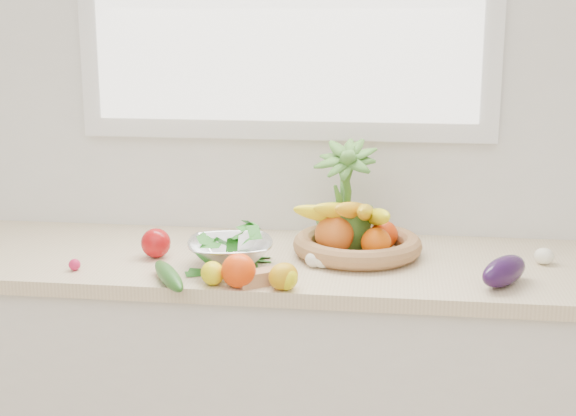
# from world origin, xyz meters

# --- Properties ---
(back_wall) EXTENTS (4.50, 0.02, 2.70)m
(back_wall) POSITION_xyz_m (0.00, 2.25, 1.35)
(back_wall) COLOR white
(back_wall) RESTS_ON ground
(counter_cabinet) EXTENTS (2.20, 0.58, 0.86)m
(counter_cabinet) POSITION_xyz_m (0.00, 1.95, 0.43)
(counter_cabinet) COLOR silver
(counter_cabinet) RESTS_ON ground
(countertop) EXTENTS (2.24, 0.62, 0.04)m
(countertop) POSITION_xyz_m (0.00, 1.95, 0.88)
(countertop) COLOR beige
(countertop) RESTS_ON counter_cabinet
(orange_loose) EXTENTS (0.11, 0.11, 0.09)m
(orange_loose) POSITION_xyz_m (-0.04, 1.67, 0.94)
(orange_loose) COLOR #FF4208
(orange_loose) RESTS_ON countertop
(lemon_a) EXTENTS (0.08, 0.09, 0.06)m
(lemon_a) POSITION_xyz_m (-0.11, 1.68, 0.93)
(lemon_a) COLOR yellow
(lemon_a) RESTS_ON countertop
(lemon_b) EXTENTS (0.10, 0.11, 0.07)m
(lemon_b) POSITION_xyz_m (0.07, 1.67, 0.93)
(lemon_b) COLOR #D5960B
(lemon_b) RESTS_ON countertop
(lemon_c) EXTENTS (0.09, 0.10, 0.06)m
(lemon_c) POSITION_xyz_m (0.08, 1.67, 0.93)
(lemon_c) COLOR yellow
(lemon_c) RESTS_ON countertop
(apple) EXTENTS (0.10, 0.10, 0.08)m
(apple) POSITION_xyz_m (-0.33, 1.90, 0.94)
(apple) COLOR #B00E10
(apple) RESTS_ON countertop
(ginger) EXTENTS (0.12, 0.11, 0.04)m
(ginger) POSITION_xyz_m (0.01, 1.70, 0.92)
(ginger) COLOR tan
(ginger) RESTS_ON countertop
(garlic_a) EXTENTS (0.06, 0.06, 0.04)m
(garlic_a) POSITION_xyz_m (0.15, 1.86, 0.92)
(garlic_a) COLOR white
(garlic_a) RESTS_ON countertop
(garlic_b) EXTENTS (0.07, 0.07, 0.05)m
(garlic_b) POSITION_xyz_m (0.76, 1.98, 0.92)
(garlic_b) COLOR white
(garlic_b) RESTS_ON countertop
(garlic_c) EXTENTS (0.07, 0.07, 0.04)m
(garlic_c) POSITION_xyz_m (0.13, 1.87, 0.92)
(garlic_c) COLOR beige
(garlic_c) RESTS_ON countertop
(eggplant) EXTENTS (0.17, 0.20, 0.08)m
(eggplant) POSITION_xyz_m (0.63, 1.78, 0.94)
(eggplant) COLOR #250E35
(eggplant) RESTS_ON countertop
(cucumber) EXTENTS (0.16, 0.24, 0.05)m
(cucumber) POSITION_xyz_m (-0.23, 1.67, 0.92)
(cucumber) COLOR #265017
(cucumber) RESTS_ON countertop
(radish) EXTENTS (0.04, 0.04, 0.03)m
(radish) POSITION_xyz_m (-0.51, 1.75, 0.92)
(radish) COLOR #C41847
(radish) RESTS_ON countertop
(potted_herb) EXTENTS (0.22, 0.22, 0.33)m
(potted_herb) POSITION_xyz_m (0.20, 2.04, 1.06)
(potted_herb) COLOR #457C2D
(potted_herb) RESTS_ON countertop
(fruit_basket) EXTENTS (0.49, 0.49, 0.19)m
(fruit_basket) POSITION_xyz_m (0.24, 2.00, 0.95)
(fruit_basket) COLOR #AF894D
(fruit_basket) RESTS_ON countertop
(colander_with_spinach) EXTENTS (0.28, 0.28, 0.12)m
(colander_with_spinach) POSITION_xyz_m (-0.10, 1.83, 0.96)
(colander_with_spinach) COLOR white
(colander_with_spinach) RESTS_ON countertop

